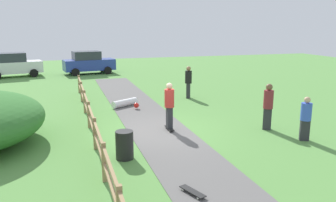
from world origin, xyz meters
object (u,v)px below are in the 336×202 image
object	(u,v)px
bystander_black	(188,81)
bystander_blue	(306,117)
trash_bin	(125,145)
bystander_maroon	(268,104)
parked_car_blue	(89,63)
skateboard_loose	(193,191)
parked_car_white	(13,65)
skater_fallen	(126,103)
skater_riding	(169,104)

from	to	relation	value
bystander_black	bystander_blue	size ratio (longest dim) A/B	1.13
trash_bin	bystander_maroon	bearing A→B (deg)	13.10
bystander_maroon	bystander_blue	world-z (taller)	bystander_maroon
parked_car_blue	bystander_blue	bearing A→B (deg)	-72.95
skateboard_loose	parked_car_white	xyz separation A→B (m)	(-6.66, 22.63, 0.87)
parked_car_white	bystander_black	bearing A→B (deg)	-48.11
skateboard_loose	parked_car_blue	bearing A→B (deg)	91.94
parked_car_blue	parked_car_white	bearing A→B (deg)	-179.97
bystander_black	skateboard_loose	bearing A→B (deg)	-109.75
skater_fallen	bystander_black	bearing A→B (deg)	16.28
bystander_maroon	parked_car_white	distance (m)	21.68
skater_riding	parked_car_white	xyz separation A→B (m)	(-7.69, 17.37, -0.12)
skater_fallen	bystander_maroon	distance (m)	7.30
trash_bin	parked_car_white	size ratio (longest dim) A/B	0.20
skater_riding	skateboard_loose	bearing A→B (deg)	-101.06
bystander_maroon	skateboard_loose	bearing A→B (deg)	-138.65
skater_riding	bystander_black	world-z (taller)	skater_riding
trash_bin	parked_car_blue	bearing A→B (deg)	88.78
trash_bin	bystander_blue	size ratio (longest dim) A/B	0.56
skater_fallen	skater_riding	bearing A→B (deg)	-78.10
bystander_blue	parked_car_white	distance (m)	23.30
skateboard_loose	bystander_maroon	xyz separation A→B (m)	(4.81, 4.23, 0.95)
parked_car_blue	parked_car_white	distance (m)	5.90
parked_car_white	skater_riding	bearing A→B (deg)	-66.11
bystander_maroon	parked_car_white	size ratio (longest dim) A/B	0.42
skater_riding	parked_car_blue	distance (m)	17.46
skater_fallen	parked_car_blue	size ratio (longest dim) A/B	0.33
trash_bin	bystander_blue	distance (m)	6.56
bystander_black	parked_car_white	bearing A→B (deg)	131.89
skater_fallen	skateboard_loose	bearing A→B (deg)	-90.50
bystander_maroon	parked_car_blue	bearing A→B (deg)	106.86
skater_riding	parked_car_white	distance (m)	18.99
skater_fallen	bystander_maroon	bearing A→B (deg)	-49.40
skateboard_loose	bystander_maroon	distance (m)	6.48
bystander_blue	parked_car_blue	bearing A→B (deg)	107.05
bystander_blue	parked_car_white	bearing A→B (deg)	121.06
parked_car_white	parked_car_blue	bearing A→B (deg)	0.03
bystander_blue	parked_car_white	size ratio (longest dim) A/B	0.36
bystander_black	parked_car_blue	world-z (taller)	parked_car_blue
bystander_maroon	bystander_blue	xyz separation A→B (m)	(0.55, -1.57, -0.15)
parked_car_white	bystander_maroon	bearing A→B (deg)	-58.05
trash_bin	bystander_maroon	size ratio (longest dim) A/B	0.48
skater_riding	skater_fallen	distance (m)	4.66
bystander_black	trash_bin	bearing A→B (deg)	-122.39
skater_fallen	bystander_blue	xyz separation A→B (m)	(5.27, -7.07, 0.69)
skater_riding	skateboard_loose	world-z (taller)	skater_riding
skater_riding	bystander_black	xyz separation A→B (m)	(2.87, 5.59, -0.07)
bystander_maroon	skater_fallen	bearing A→B (deg)	130.60
skateboard_loose	bystander_maroon	bearing A→B (deg)	41.35
skateboard_loose	bystander_black	xyz separation A→B (m)	(3.90, 10.85, 0.92)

